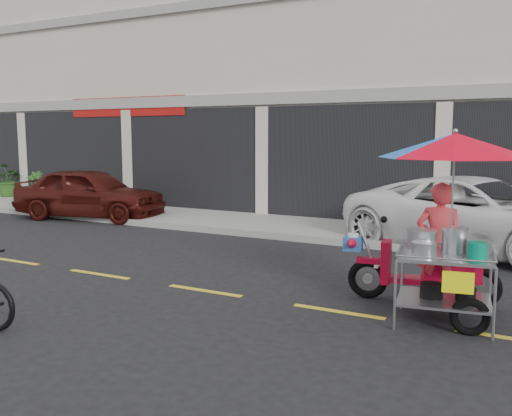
% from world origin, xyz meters
% --- Properties ---
extents(ground, '(90.00, 90.00, 0.00)m').
position_xyz_m(ground, '(0.00, 0.00, 0.00)').
color(ground, black).
extents(sidewalk, '(45.00, 3.00, 0.15)m').
position_xyz_m(sidewalk, '(0.00, 5.50, 0.07)').
color(sidewalk, gray).
rests_on(sidewalk, ground).
extents(centerline, '(42.00, 0.10, 0.01)m').
position_xyz_m(centerline, '(0.00, 0.00, 0.00)').
color(centerline, gold).
rests_on(centerline, ground).
extents(maroon_sedan, '(4.19, 2.36, 1.35)m').
position_xyz_m(maroon_sedan, '(-8.53, 4.40, 0.67)').
color(maroon_sedan, '#3C0F0B').
rests_on(maroon_sedan, ground).
extents(white_pickup, '(5.57, 3.96, 1.41)m').
position_xyz_m(white_pickup, '(1.02, 4.70, 0.71)').
color(white_pickup, white).
rests_on(white_pickup, ground).
extents(plant_tall, '(1.08, 0.96, 1.12)m').
position_xyz_m(plant_tall, '(-13.82, 6.08, 0.71)').
color(plant_tall, '#2B561D').
rests_on(plant_tall, sidewalk).
extents(plant_short, '(0.61, 0.61, 0.92)m').
position_xyz_m(plant_short, '(-12.07, 5.65, 0.61)').
color(plant_short, '#2B561D').
rests_on(plant_short, sidewalk).
extents(food_vendor_rig, '(2.48, 2.00, 2.28)m').
position_xyz_m(food_vendor_rig, '(1.15, 0.49, 1.43)').
color(food_vendor_rig, black).
rests_on(food_vendor_rig, ground).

